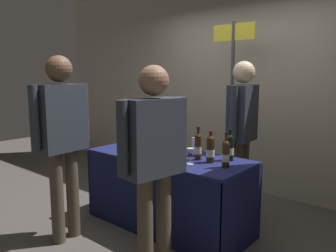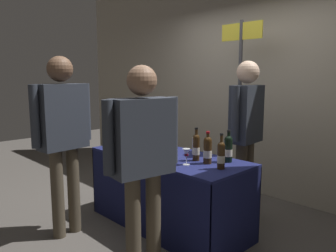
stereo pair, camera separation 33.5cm
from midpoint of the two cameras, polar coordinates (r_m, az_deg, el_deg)
ground_plane at (r=3.66m, az=2.73°, el=-16.66°), size 12.00×12.00×0.00m
back_partition at (r=4.62m, az=16.91°, el=8.36°), size 7.46×0.12×3.14m
tasting_table at (r=3.47m, az=2.80°, el=-8.76°), size 1.72×0.73×0.76m
featured_wine_bottle at (r=3.66m, az=-2.78°, el=-2.01°), size 0.07×0.07×0.30m
display_bottle_0 at (r=3.58m, az=2.53°, el=-1.88°), size 0.07×0.07×0.35m
display_bottle_1 at (r=3.09m, az=9.90°, el=-4.05°), size 0.08×0.08×0.30m
display_bottle_2 at (r=3.19m, az=7.86°, el=-3.57°), size 0.07×0.07×0.32m
display_bottle_3 at (r=2.94m, az=12.34°, el=-4.87°), size 0.07×0.07×0.31m
display_bottle_4 at (r=3.19m, az=13.28°, el=-3.79°), size 0.08×0.08×0.30m
wine_glass_near_vendor at (r=3.03m, az=6.35°, el=-4.70°), size 0.07×0.07×0.15m
wine_glass_mid at (r=3.82m, az=0.17°, el=-2.00°), size 0.06×0.06×0.14m
wine_glass_near_taster at (r=3.23m, az=2.27°, el=-4.03°), size 0.07×0.07×0.14m
flower_vase at (r=3.29m, az=-0.19°, el=-3.20°), size 0.10×0.10×0.42m
brochure_stand at (r=3.37m, az=7.53°, el=-3.69°), size 0.14×0.09×0.18m
vendor_presenter at (r=3.67m, az=15.80°, el=-0.01°), size 0.24×0.56×1.72m
taster_foreground_right at (r=3.27m, az=-14.84°, el=-0.50°), size 0.24×0.62×1.74m
taster_foreground_left at (r=2.51m, az=-0.56°, el=-4.52°), size 0.28×0.64×1.64m
booth_signpost at (r=4.14m, az=14.46°, el=5.90°), size 0.55×0.04×2.21m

